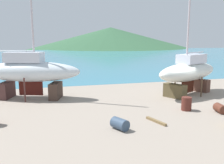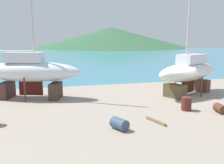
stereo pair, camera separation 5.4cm
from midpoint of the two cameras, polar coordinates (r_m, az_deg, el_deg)
name	(u,v)px [view 1 (the left image)]	position (r m, az deg, el deg)	size (l,w,h in m)	color
ground_plane	(200,106)	(18.90, 19.61, -5.35)	(42.98, 42.98, 0.00)	gray
sea_water	(87,56)	(66.05, -5.93, 5.89)	(171.93, 80.27, 0.01)	teal
headland_hill	(111,47)	(130.90, -0.34, 8.03)	(157.03, 157.03, 20.55)	#325D3C
sailboat_small_center	(30,72)	(20.89, -18.60, 2.31)	(8.45, 4.69, 13.17)	#443128
sailboat_mid_port	(189,71)	(22.28, 17.23, 2.36)	(7.91, 5.53, 14.01)	brown
worker	(25,77)	(26.44, -19.48, 1.01)	(0.47, 0.29, 1.78)	#274793
barrel_tar_black	(186,104)	(17.54, 16.74, -4.82)	(0.68, 0.68, 0.91)	#56261E
barrel_tipped_center	(220,108)	(17.78, 23.66, -5.61)	(0.58, 0.58, 0.88)	#5A2D1F
barrel_tipped_left	(120,124)	(13.43, 1.71, -9.65)	(0.62, 0.62, 0.95)	#374B63
timber_plank_near	(156,121)	(14.81, 10.05, -8.89)	(1.62, 0.17, 0.14)	olive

